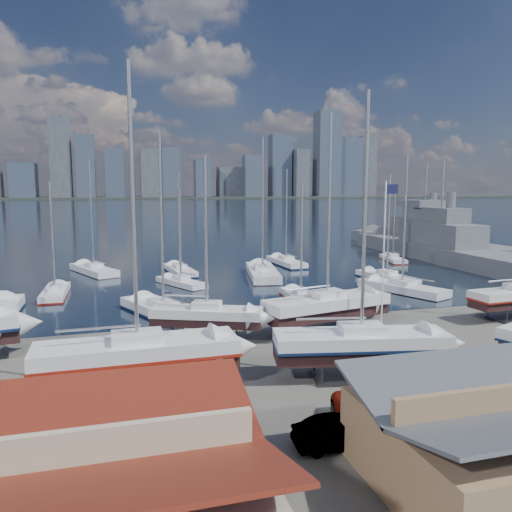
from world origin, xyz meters
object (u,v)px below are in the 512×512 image
object	(u,v)px
naval_ship_east	(439,250)
car_a	(193,416)
naval_ship_west	(423,241)
flagpole	(385,249)

from	to	relation	value
naval_ship_east	car_a	distance (m)	66.87
naval_ship_west	flagpole	world-z (taller)	naval_ship_west
naval_ship_east	car_a	size ratio (longest dim) A/B	11.01
flagpole	naval_ship_east	bearing A→B (deg)	49.28
car_a	naval_ship_west	bearing A→B (deg)	65.52
naval_ship_east	car_a	world-z (taller)	naval_ship_east
naval_ship_west	flagpole	distance (m)	61.85
car_a	flagpole	size ratio (longest dim) A/B	0.34
naval_ship_west	flagpole	size ratio (longest dim) A/B	3.40
naval_ship_west	car_a	bearing A→B (deg)	132.43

